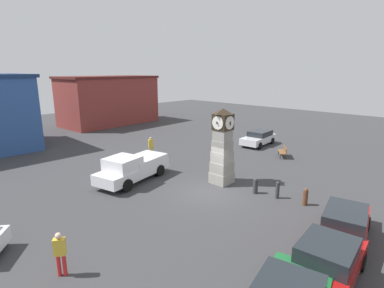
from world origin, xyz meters
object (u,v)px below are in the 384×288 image
(clock_tower, at_px, (222,149))
(pedestrian_near_bench, at_px, (60,251))
(car_by_building, at_px, (345,223))
(car_near_tower, at_px, (328,259))
(pedestrian_crossing_lot, at_px, (151,145))
(bollard_mid_row, at_px, (277,190))
(bollard_far_row, at_px, (255,186))
(bollard_near_tower, at_px, (305,197))
(bench, at_px, (283,151))
(pickup_truck, at_px, (133,167))
(car_far_lot, at_px, (259,138))

(clock_tower, xyz_separation_m, pedestrian_near_bench, (-11.26, -1.56, -1.32))
(car_by_building, xyz_separation_m, pedestrian_near_bench, (-9.57, 6.55, 0.22))
(car_near_tower, distance_m, pedestrian_crossing_lot, 17.64)
(clock_tower, bearing_deg, car_near_tower, -119.44)
(pedestrian_near_bench, distance_m, pedestrian_crossing_lot, 15.46)
(bollard_mid_row, bearing_deg, bollard_far_row, 101.15)
(bollard_near_tower, distance_m, pedestrian_near_bench, 12.38)
(car_near_tower, bearing_deg, pedestrian_near_bench, 132.80)
(car_by_building, bearing_deg, pedestrian_crossing_lot, 81.71)
(clock_tower, xyz_separation_m, pedestrian_crossing_lot, (0.70, 8.24, -1.32))
(bench, bearing_deg, pickup_truck, 159.38)
(clock_tower, height_order, bollard_mid_row, clock_tower)
(car_far_lot, bearing_deg, pickup_truck, 176.98)
(car_near_tower, xyz_separation_m, pedestrian_crossing_lot, (5.51, 16.76, 0.21))
(bollard_far_row, height_order, pedestrian_crossing_lot, pedestrian_crossing_lot)
(car_far_lot, xyz_separation_m, pedestrian_crossing_lot, (-9.98, 4.49, 0.25))
(bollard_mid_row, relative_size, bollard_far_row, 1.06)
(bollard_mid_row, bearing_deg, pedestrian_near_bench, 168.64)
(bollard_far_row, bearing_deg, car_by_building, -106.98)
(pickup_truck, xyz_separation_m, pedestrian_near_bench, (-7.45, -6.08, 0.05))
(bench, bearing_deg, pedestrian_near_bench, -175.64)
(bollard_mid_row, height_order, car_by_building, car_by_building)
(pedestrian_crossing_lot, bearing_deg, pedestrian_near_bench, -140.67)
(pickup_truck, height_order, pedestrian_near_bench, pickup_truck)
(pickup_truck, bearing_deg, car_far_lot, -3.02)
(bollard_far_row, bearing_deg, clock_tower, 90.28)
(pickup_truck, height_order, pedestrian_crossing_lot, pickup_truck)
(pickup_truck, relative_size, bench, 3.57)
(bollard_near_tower, distance_m, pedestrian_crossing_lot, 13.67)
(car_far_lot, bearing_deg, car_near_tower, -141.62)
(bollard_far_row, distance_m, bench, 8.72)
(pedestrian_near_bench, height_order, pedestrian_crossing_lot, pedestrian_crossing_lot)
(car_by_building, distance_m, bench, 12.87)
(bollard_near_tower, height_order, pedestrian_crossing_lot, pedestrian_crossing_lot)
(pickup_truck, distance_m, pedestrian_crossing_lot, 5.85)
(pedestrian_crossing_lot, bearing_deg, bench, -47.30)
(car_far_lot, relative_size, bench, 2.73)
(car_by_building, height_order, pedestrian_crossing_lot, pedestrian_crossing_lot)
(clock_tower, distance_m, bench, 8.55)
(clock_tower, distance_m, pickup_truck, 6.06)
(pickup_truck, xyz_separation_m, pedestrian_crossing_lot, (4.51, 3.72, 0.05))
(bench, height_order, pedestrian_crossing_lot, pedestrian_crossing_lot)
(bollard_far_row, bearing_deg, pickup_truck, 118.35)
(bench, xyz_separation_m, pedestrian_crossing_lot, (-7.66, 8.30, 0.46))
(clock_tower, xyz_separation_m, bollard_far_row, (0.01, -2.57, -1.81))
(car_by_building, xyz_separation_m, car_far_lot, (12.36, 11.86, -0.03))
(car_near_tower, bearing_deg, bollard_mid_row, 42.44)
(bollard_near_tower, xyz_separation_m, bench, (7.86, 5.36, 0.03))
(bollard_mid_row, bearing_deg, car_far_lot, 36.22)
(car_near_tower, relative_size, car_by_building, 0.87)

